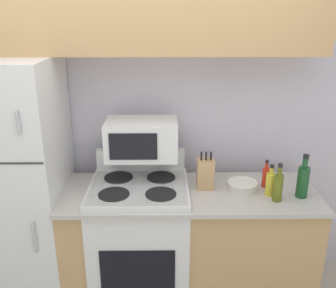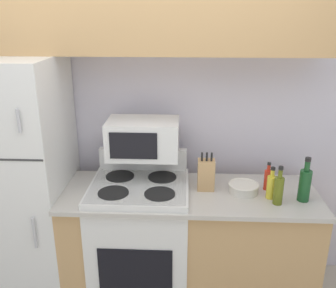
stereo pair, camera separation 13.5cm
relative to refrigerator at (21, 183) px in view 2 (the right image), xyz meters
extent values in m
cube|color=silver|center=(0.87, 0.37, 0.39)|extent=(8.00, 0.05, 2.55)
cube|color=tan|center=(1.20, -0.04, -0.46)|extent=(1.75, 0.59, 0.85)
cube|color=#BCB7AD|center=(1.20, -0.06, -0.02)|extent=(1.75, 0.63, 0.03)
cube|color=white|center=(0.00, 0.00, 0.00)|extent=(0.66, 0.68, 1.78)
cylinder|color=#B7B7BC|center=(0.21, -0.35, 0.57)|extent=(0.02, 0.02, 0.14)
cylinder|color=#B7B7BC|center=(0.21, -0.35, -0.18)|extent=(0.02, 0.02, 0.22)
cube|color=white|center=(0.85, -0.06, -0.43)|extent=(0.68, 0.59, 0.92)
cube|color=black|center=(0.85, -0.36, -0.45)|extent=(0.49, 0.01, 0.33)
cube|color=#2D2D2D|center=(0.85, -0.06, 0.03)|extent=(0.65, 0.57, 0.01)
cube|color=white|center=(0.85, 0.22, 0.11)|extent=(0.65, 0.06, 0.16)
cylinder|color=black|center=(0.70, -0.19, 0.04)|extent=(0.20, 0.20, 0.01)
cylinder|color=black|center=(1.01, -0.19, 0.04)|extent=(0.20, 0.20, 0.01)
cylinder|color=black|center=(0.70, 0.07, 0.04)|extent=(0.20, 0.20, 0.01)
cylinder|color=black|center=(1.01, 0.07, 0.04)|extent=(0.20, 0.20, 0.01)
cube|color=white|center=(0.88, 0.08, 0.33)|extent=(0.49, 0.31, 0.26)
cube|color=black|center=(0.83, -0.08, 0.33)|extent=(0.31, 0.01, 0.18)
cube|color=tan|center=(1.31, -0.01, 0.10)|extent=(0.12, 0.09, 0.21)
cylinder|color=black|center=(1.28, -0.02, 0.24)|extent=(0.01, 0.01, 0.06)
cylinder|color=black|center=(1.31, -0.02, 0.24)|extent=(0.01, 0.01, 0.06)
cylinder|color=black|center=(1.34, -0.02, 0.24)|extent=(0.01, 0.01, 0.06)
cylinder|color=silver|center=(1.57, -0.05, 0.02)|extent=(0.20, 0.20, 0.06)
torus|color=silver|center=(1.57, -0.05, 0.05)|extent=(0.21, 0.21, 0.01)
cylinder|color=#5B6619|center=(1.76, -0.20, 0.08)|extent=(0.06, 0.06, 0.18)
cylinder|color=#5B6619|center=(1.76, -0.20, 0.20)|extent=(0.03, 0.03, 0.06)
cylinder|color=black|center=(1.76, -0.20, 0.24)|extent=(0.03, 0.03, 0.02)
cylinder|color=red|center=(1.74, 0.00, 0.06)|extent=(0.05, 0.05, 0.14)
cylinder|color=red|center=(1.74, 0.00, 0.15)|extent=(0.02, 0.02, 0.04)
cylinder|color=black|center=(1.74, 0.00, 0.18)|extent=(0.02, 0.03, 0.02)
cylinder|color=gold|center=(1.73, -0.12, 0.07)|extent=(0.06, 0.06, 0.15)
cylinder|color=gold|center=(1.73, -0.12, 0.17)|extent=(0.03, 0.03, 0.05)
cylinder|color=black|center=(1.73, -0.12, 0.20)|extent=(0.03, 0.03, 0.02)
cylinder|color=#194C23|center=(1.94, -0.14, 0.10)|extent=(0.08, 0.08, 0.21)
cylinder|color=#194C23|center=(1.94, -0.14, 0.23)|extent=(0.03, 0.03, 0.07)
cylinder|color=black|center=(1.94, -0.14, 0.28)|extent=(0.04, 0.04, 0.02)
camera|label=1|loc=(1.03, -2.37, 1.17)|focal=40.00mm
camera|label=2|loc=(1.17, -2.36, 1.17)|focal=40.00mm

